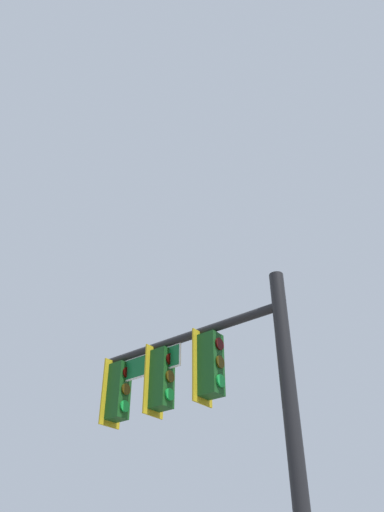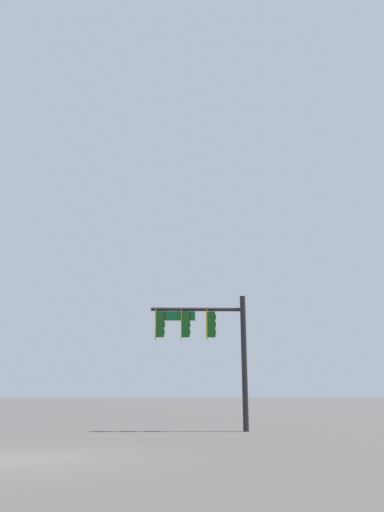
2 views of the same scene
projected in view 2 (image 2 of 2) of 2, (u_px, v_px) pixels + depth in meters
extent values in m
plane|color=#514F4C|center=(22.00, 459.00, 12.07)|extent=(400.00, 400.00, 0.00)
cylinder|color=black|center=(244.00, 362.00, 21.56)|extent=(0.24, 0.24, 5.73)
cylinder|color=black|center=(197.00, 309.00, 22.12)|extent=(4.08, 0.30, 0.16)
cube|color=gold|center=(207.00, 325.00, 21.95)|extent=(0.05, 0.52, 1.30)
cube|color=#144719|center=(211.00, 325.00, 21.96)|extent=(0.37, 0.33, 1.10)
cylinder|color=#144719|center=(211.00, 311.00, 22.12)|extent=(0.04, 0.04, 0.12)
cylinder|color=#340503|center=(215.00, 317.00, 22.05)|extent=(0.04, 0.22, 0.22)
cylinder|color=#392D05|center=(216.00, 325.00, 21.96)|extent=(0.04, 0.22, 0.22)
cylinder|color=green|center=(216.00, 332.00, 21.87)|extent=(0.04, 0.22, 0.22)
cube|color=gold|center=(181.00, 324.00, 21.92)|extent=(0.05, 0.52, 1.30)
cube|color=#144719|center=(186.00, 324.00, 21.93)|extent=(0.37, 0.33, 1.10)
cylinder|color=#144719|center=(186.00, 311.00, 22.09)|extent=(0.04, 0.04, 0.12)
cylinder|color=#340503|center=(190.00, 317.00, 22.02)|extent=(0.04, 0.22, 0.22)
cylinder|color=#392D05|center=(190.00, 324.00, 21.93)|extent=(0.04, 0.22, 0.22)
cylinder|color=green|center=(190.00, 332.00, 21.85)|extent=(0.04, 0.22, 0.22)
cube|color=gold|center=(156.00, 324.00, 21.90)|extent=(0.05, 0.52, 1.30)
cube|color=#144719|center=(160.00, 324.00, 21.90)|extent=(0.37, 0.33, 1.10)
cylinder|color=#144719|center=(160.00, 311.00, 22.06)|extent=(0.04, 0.04, 0.12)
cylinder|color=#340503|center=(165.00, 317.00, 21.99)|extent=(0.04, 0.22, 0.22)
cylinder|color=#392D05|center=(165.00, 324.00, 21.91)|extent=(0.04, 0.22, 0.22)
cylinder|color=green|center=(165.00, 332.00, 21.82)|extent=(0.04, 0.22, 0.22)
cube|color=#0F602D|center=(175.00, 316.00, 22.02)|extent=(1.74, 0.10, 0.39)
cube|color=white|center=(175.00, 316.00, 22.02)|extent=(1.80, 0.09, 0.45)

